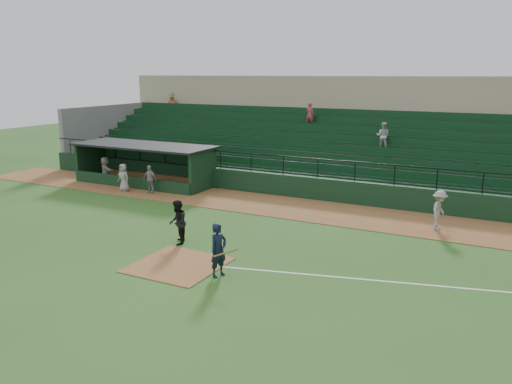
% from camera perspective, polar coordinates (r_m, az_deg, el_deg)
% --- Properties ---
extents(ground, '(90.00, 90.00, 0.00)m').
position_cam_1_polar(ground, '(19.06, -6.95, -7.18)').
color(ground, '#2A541B').
rests_on(ground, ground).
extents(warning_track, '(40.00, 4.00, 0.03)m').
position_cam_1_polar(warning_track, '(25.74, 3.06, -1.64)').
color(warning_track, brown).
rests_on(warning_track, ground).
extents(home_plate_dirt, '(3.00, 3.00, 0.03)m').
position_cam_1_polar(home_plate_dirt, '(18.29, -8.72, -8.08)').
color(home_plate_dirt, brown).
rests_on(home_plate_dirt, ground).
extents(foul_line, '(17.49, 4.44, 0.01)m').
position_cam_1_polar(foul_line, '(17.37, 18.30, -9.85)').
color(foul_line, white).
rests_on(foul_line, ground).
extents(stadium_structure, '(38.00, 13.08, 6.40)m').
position_cam_1_polar(stadium_structure, '(33.06, 9.17, 5.58)').
color(stadium_structure, black).
rests_on(stadium_structure, ground).
extents(dugout, '(8.90, 3.20, 2.42)m').
position_cam_1_polar(dugout, '(31.83, -11.95, 3.40)').
color(dugout, black).
rests_on(dugout, ground).
extents(batter_at_plate, '(1.09, 0.76, 1.82)m').
position_cam_1_polar(batter_at_plate, '(16.90, -4.23, -6.52)').
color(batter_at_plate, black).
rests_on(batter_at_plate, ground).
extents(umpire, '(1.01, 1.08, 1.78)m').
position_cam_1_polar(umpire, '(20.23, -8.80, -3.37)').
color(umpire, black).
rests_on(umpire, ground).
extents(runner, '(0.78, 1.19, 1.72)m').
position_cam_1_polar(runner, '(23.09, 19.87, -1.93)').
color(runner, gray).
rests_on(runner, warning_track).
extents(dugout_player_a, '(0.95, 0.45, 1.59)m').
position_cam_1_polar(dugout_player_a, '(28.95, -11.83, 1.41)').
color(dugout_player_a, '#A09A96').
rests_on(dugout_player_a, warning_track).
extents(dugout_player_b, '(0.82, 0.58, 1.58)m').
position_cam_1_polar(dugout_player_b, '(29.76, -14.65, 1.58)').
color(dugout_player_b, gray).
rests_on(dugout_player_b, warning_track).
extents(dugout_player_c, '(1.58, 1.13, 1.64)m').
position_cam_1_polar(dugout_player_c, '(32.22, -16.54, 2.38)').
color(dugout_player_c, '#A09A95').
rests_on(dugout_player_c, warning_track).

